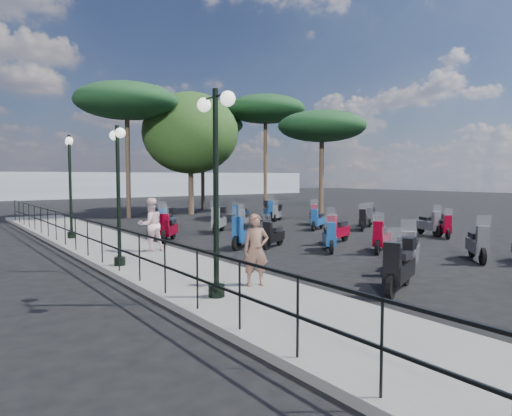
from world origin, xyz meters
TOP-DOWN VIEW (x-y plane):
  - ground at (0.00, 0.00)m, footprint 120.00×120.00m
  - sidewalk at (-6.50, 3.00)m, footprint 3.00×30.00m
  - railing at (-7.80, 2.80)m, footprint 0.04×26.04m
  - lamp_post_0 at (-7.09, -4.22)m, footprint 0.33×1.21m
  - lamp_post_1 at (-7.55, 0.06)m, footprint 0.39×1.09m
  - lamp_post_2 at (-7.18, 6.49)m, footprint 0.48×1.15m
  - woman at (-5.90, -3.90)m, footprint 0.68×0.57m
  - pedestrian_far at (-5.91, 1.82)m, footprint 0.86×0.69m
  - scooter_1 at (-3.32, -5.74)m, footprint 1.77×0.98m
  - scooter_2 at (-1.77, 0.74)m, footprint 1.43×0.85m
  - scooter_3 at (-2.64, 1.25)m, footprint 1.69×1.05m
  - scooter_4 at (-4.13, 4.32)m, footprint 1.26×1.45m
  - scooter_5 at (-3.11, 6.66)m, footprint 1.32×1.53m
  - scooter_7 at (-1.33, -4.61)m, footprint 1.64×1.07m
  - scooter_8 at (-0.71, -1.00)m, footprint 1.13×1.36m
  - scooter_9 at (0.88, 0.15)m, footprint 1.70×0.82m
  - scooter_10 at (0.65, 6.04)m, footprint 1.28×1.08m
  - scooter_11 at (-1.05, 5.61)m, footprint 1.44×1.45m
  - scooter_13 at (1.60, -4.88)m, footprint 1.42×1.26m
  - scooter_14 at (0.59, -2.13)m, footprint 1.60×0.97m
  - scooter_15 at (3.28, 3.75)m, footprint 1.49×0.92m
  - scooter_16 at (2.76, 9.58)m, footprint 1.43×0.70m
  - scooter_18 at (5.64, -1.31)m, footprint 1.20×1.22m
  - scooter_19 at (4.92, 2.40)m, footprint 1.37×1.11m
  - scooter_20 at (4.80, 5.65)m, footprint 1.19×1.41m
  - scooter_21 at (4.43, 8.24)m, footprint 1.26×1.08m
  - scooter_25 at (5.71, -0.57)m, footprint 0.89×1.60m
  - scooter_26 at (6.69, 3.42)m, footprint 1.35×1.06m
  - scooter_27 at (4.44, 9.05)m, footprint 1.03×1.69m
  - broadleaf_tree at (2.61, 15.17)m, footprint 6.32×6.32m
  - pine_0 at (5.58, 18.84)m, footprint 6.18×6.18m
  - pine_1 at (8.68, 14.98)m, footprint 5.84×5.84m
  - pine_2 at (-1.72, 15.00)m, footprint 6.17×6.17m
  - pine_3 at (7.64, 8.01)m, footprint 5.28×5.28m
  - distant_hills at (0.00, 45.00)m, footprint 70.00×8.00m

SIDE VIEW (x-z plane):
  - ground at x=0.00m, z-range 0.00..0.00m
  - sidewalk at x=-6.50m, z-range 0.00..0.15m
  - scooter_16 at x=2.76m, z-range -0.18..1.00m
  - scooter_2 at x=-1.77m, z-range -0.19..1.05m
  - scooter_10 at x=0.65m, z-range -0.19..1.07m
  - scooter_15 at x=3.28m, z-range -0.20..1.11m
  - scooter_21 at x=4.43m, z-range -0.15..1.06m
  - scooter_19 at x=4.92m, z-range -0.20..1.12m
  - scooter_8 at x=-0.71m, z-range -0.20..1.12m
  - scooter_18 at x=5.64m, z-range -0.15..1.09m
  - scooter_26 at x=6.69m, z-range -0.15..1.10m
  - scooter_25 at x=5.71m, z-range -0.21..1.15m
  - scooter_20 at x=4.80m, z-range -0.21..1.17m
  - scooter_14 at x=0.59m, z-range -0.21..1.18m
  - scooter_9 at x=0.88m, z-range -0.21..1.19m
  - scooter_13 at x=1.60m, z-range -0.22..1.20m
  - scooter_4 at x=-4.13m, z-range -0.22..1.22m
  - scooter_7 at x=-1.33m, z-range -0.22..1.24m
  - scooter_3 at x=-2.64m, z-range -0.23..1.25m
  - scooter_27 at x=4.44m, z-range -0.18..1.28m
  - scooter_5 at x=-3.11m, z-range -0.18..1.29m
  - scooter_11 at x=-1.05m, z-range -0.18..1.30m
  - scooter_1 at x=-3.32m, z-range -0.18..1.31m
  - railing at x=-7.80m, z-range 0.35..1.45m
  - woman at x=-5.90m, z-range 0.15..1.73m
  - pedestrian_far at x=-5.91m, z-range 0.15..1.85m
  - distant_hills at x=0.00m, z-range 0.00..3.00m
  - lamp_post_1 at x=-7.55m, z-range 0.41..4.15m
  - lamp_post_2 at x=-7.18m, z-range 0.43..4.40m
  - lamp_post_0 at x=-7.09m, z-range 0.44..4.53m
  - broadleaf_tree at x=2.61m, z-range 1.34..9.40m
  - pine_3 at x=7.64m, z-range 2.28..8.72m
  - pine_0 at x=5.58m, z-range 2.65..10.15m
  - pine_2 at x=-1.72m, z-range 2.95..11.06m
  - pine_1 at x=8.68m, z-range 3.18..11.64m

